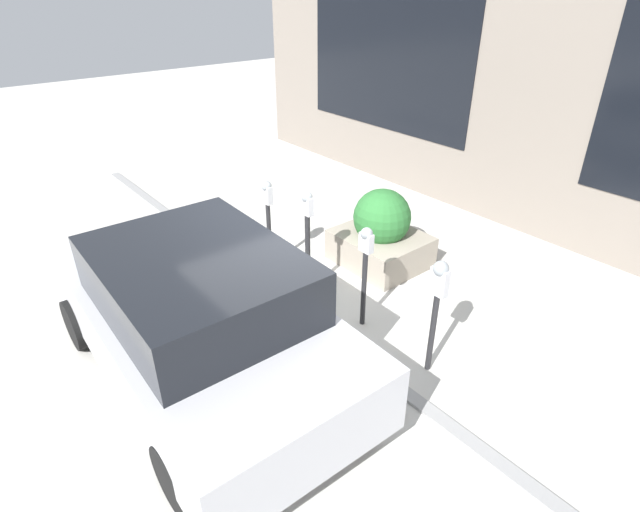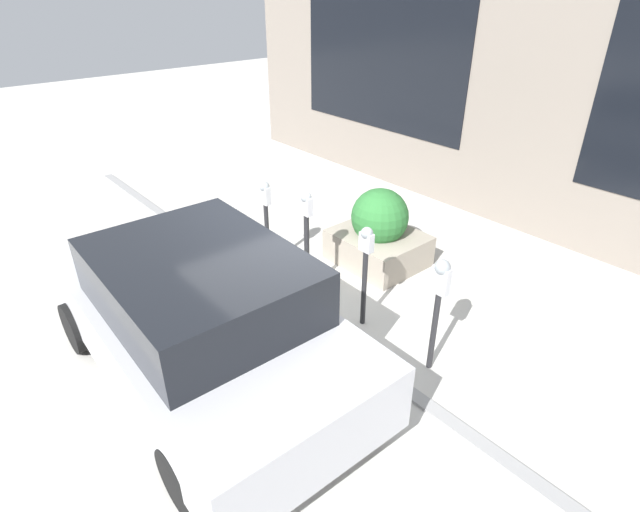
{
  "view_description": "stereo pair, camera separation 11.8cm",
  "coord_description": "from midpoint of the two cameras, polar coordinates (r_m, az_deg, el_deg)",
  "views": [
    {
      "loc": [
        -4.14,
        3.28,
        3.91
      ],
      "look_at": [
        0.0,
        -0.11,
        0.9
      ],
      "focal_mm": 28.0,
      "sensor_mm": 36.0,
      "label": 1
    },
    {
      "loc": [
        -4.06,
        3.37,
        3.91
      ],
      "look_at": [
        0.0,
        -0.11,
        0.9
      ],
      "focal_mm": 28.0,
      "sensor_mm": 36.0,
      "label": 2
    }
  ],
  "objects": [
    {
      "name": "ground_plane",
      "position": [
        6.57,
        -0.26,
        -7.17
      ],
      "size": [
        40.0,
        40.0,
        0.0
      ],
      "primitive_type": "plane",
      "color": "beige"
    },
    {
      "name": "parked_car_front",
      "position": [
        5.42,
        -13.26,
        -6.42
      ],
      "size": [
        4.35,
        2.06,
        1.59
      ],
      "rotation": [
        0.0,
        0.0,
        -0.03
      ],
      "color": "#B7B7BC",
      "rests_on": "ground_plane"
    },
    {
      "name": "curb_strip",
      "position": [
        6.52,
        -0.81,
        -7.29
      ],
      "size": [
        14.13,
        0.16,
        0.04
      ],
      "color": "gray",
      "rests_on": "ground_plane"
    },
    {
      "name": "parking_meter_second",
      "position": [
        5.99,
        5.77,
        -0.32
      ],
      "size": [
        0.17,
        0.15,
        1.37
      ],
      "color": "#232326",
      "rests_on": "ground_plane"
    },
    {
      "name": "parking_meter_fourth",
      "position": [
        7.33,
        -5.52,
        5.44
      ],
      "size": [
        0.17,
        0.15,
        1.37
      ],
      "color": "#232326",
      "rests_on": "ground_plane"
    },
    {
      "name": "planter_box",
      "position": [
        7.64,
        7.42,
        2.51
      ],
      "size": [
        1.32,
        1.13,
        1.2
      ],
      "color": "gray",
      "rests_on": "ground_plane"
    },
    {
      "name": "building_facade",
      "position": [
        8.96,
        23.52,
        16.43
      ],
      "size": [
        14.13,
        0.17,
        4.49
      ],
      "color": "slate",
      "rests_on": "ground_plane"
    },
    {
      "name": "parking_meter_nearest",
      "position": [
        5.37,
        13.91,
        -4.21
      ],
      "size": [
        0.2,
        0.17,
        1.4
      ],
      "color": "#232326",
      "rests_on": "ground_plane"
    },
    {
      "name": "parking_meter_middle",
      "position": [
        6.59,
        -0.93,
        3.22
      ],
      "size": [
        0.17,
        0.15,
        1.52
      ],
      "color": "#232326",
      "rests_on": "ground_plane"
    }
  ]
}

